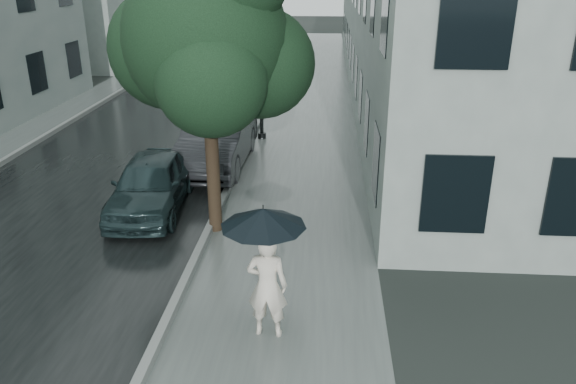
# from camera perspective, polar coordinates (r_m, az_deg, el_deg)

# --- Properties ---
(ground) EXTENTS (120.00, 120.00, 0.00)m
(ground) POSITION_cam_1_polar(r_m,az_deg,el_deg) (9.81, -2.18, -11.73)
(ground) COLOR black
(ground) RESTS_ON ground
(sidewalk) EXTENTS (3.50, 60.00, 0.01)m
(sidewalk) POSITION_cam_1_polar(r_m,az_deg,el_deg) (20.84, 2.04, 6.87)
(sidewalk) COLOR slate
(sidewalk) RESTS_ON ground
(kerb_near) EXTENTS (0.15, 60.00, 0.15)m
(kerb_near) POSITION_cam_1_polar(r_m,az_deg,el_deg) (20.96, -2.99, 7.14)
(kerb_near) COLOR slate
(kerb_near) RESTS_ON ground
(asphalt_road) EXTENTS (6.85, 60.00, 0.00)m
(asphalt_road) POSITION_cam_1_polar(r_m,az_deg,el_deg) (21.68, -12.28, 6.97)
(asphalt_road) COLOR black
(asphalt_road) RESTS_ON ground
(kerb_far) EXTENTS (0.15, 60.00, 0.15)m
(kerb_far) POSITION_cam_1_polar(r_m,az_deg,el_deg) (22.88, -20.81, 7.01)
(kerb_far) COLOR slate
(kerb_far) RESTS_ON ground
(sidewalk_far) EXTENTS (1.70, 60.00, 0.01)m
(sidewalk_far) POSITION_cam_1_polar(r_m,az_deg,el_deg) (23.30, -22.87, 6.78)
(sidewalk_far) COLOR #4C5451
(sidewalk_far) RESTS_ON ground
(pedestrian) EXTENTS (0.66, 0.45, 1.74)m
(pedestrian) POSITION_cam_1_polar(r_m,az_deg,el_deg) (8.74, -2.12, -9.49)
(pedestrian) COLOR silver
(pedestrian) RESTS_ON sidewalk
(umbrella) EXTENTS (1.56, 1.56, 1.30)m
(umbrella) POSITION_cam_1_polar(r_m,az_deg,el_deg) (8.16, -2.53, -2.60)
(umbrella) COLOR black
(umbrella) RESTS_ON ground
(street_tree) EXTENTS (4.26, 3.87, 6.23)m
(street_tree) POSITION_cam_1_polar(r_m,az_deg,el_deg) (11.55, -8.21, 15.39)
(street_tree) COLOR #332619
(street_tree) RESTS_ON ground
(lamp_post) EXTENTS (0.85, 0.33, 4.64)m
(lamp_post) POSITION_cam_1_polar(r_m,az_deg,el_deg) (18.55, -3.32, 13.39)
(lamp_post) COLOR black
(lamp_post) RESTS_ON ground
(car_near) EXTENTS (1.80, 3.98, 1.32)m
(car_near) POSITION_cam_1_polar(r_m,az_deg,el_deg) (13.65, -13.76, 0.86)
(car_near) COLOR #1B2C2E
(car_near) RESTS_ON ground
(car_far) EXTENTS (1.75, 4.80, 1.57)m
(car_far) POSITION_cam_1_polar(r_m,az_deg,el_deg) (16.37, -7.20, 5.33)
(car_far) COLOR #25272A
(car_far) RESTS_ON ground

